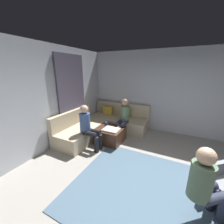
{
  "coord_description": "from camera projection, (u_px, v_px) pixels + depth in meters",
  "views": [
    {
      "loc": [
        0.15,
        -1.93,
        2.06
      ],
      "look_at": [
        -1.63,
        1.63,
        0.85
      ],
      "focal_mm": 22.27,
      "sensor_mm": 36.0,
      "label": 1
    }
  ],
  "objects": [
    {
      "name": "ground_plane",
      "position": [
        155.0,
        201.0,
        2.33
      ],
      "size": [
        6.0,
        6.0,
        0.1
      ],
      "primitive_type": "cube",
      "color": "gray"
    },
    {
      "name": "wall_back",
      "position": [
        176.0,
        93.0,
        4.44
      ],
      "size": [
        6.0,
        0.12,
        2.7
      ],
      "primitive_type": "cube",
      "color": "silver",
      "rests_on": "ground_plane"
    },
    {
      "name": "wall_left",
      "position": [
        29.0,
        102.0,
        3.18
      ],
      "size": [
        0.12,
        6.0,
        2.7
      ],
      "primitive_type": "cube",
      "color": "silver",
      "rests_on": "ground_plane"
    },
    {
      "name": "curtain_panel",
      "position": [
        72.0,
        97.0,
        4.28
      ],
      "size": [
        0.06,
        1.1,
        2.5
      ],
      "primitive_type": "cube",
      "color": "#595166",
      "rests_on": "ground_plane"
    },
    {
      "name": "area_rug",
      "position": [
        145.0,
        190.0,
        2.49
      ],
      "size": [
        2.6,
        2.2,
        0.01
      ],
      "primitive_type": "cube",
      "color": "slate",
      "rests_on": "ground_plane"
    },
    {
      "name": "sectional_couch",
      "position": [
        103.0,
        124.0,
        4.73
      ],
      "size": [
        2.1,
        2.55,
        0.87
      ],
      "color": "#C6B593",
      "rests_on": "ground_plane"
    },
    {
      "name": "ottoman",
      "position": [
        110.0,
        135.0,
        4.14
      ],
      "size": [
        0.76,
        0.76,
        0.42
      ],
      "primitive_type": "cube",
      "color": "#4C2D1E",
      "rests_on": "ground_plane"
    },
    {
      "name": "folded_blanket",
      "position": [
        111.0,
        130.0,
        3.93
      ],
      "size": [
        0.44,
        0.36,
        0.04
      ],
      "primitive_type": "cube",
      "color": "white",
      "rests_on": "ottoman"
    },
    {
      "name": "coffee_mug",
      "position": [
        106.0,
        123.0,
        4.32
      ],
      "size": [
        0.08,
        0.08,
        0.1
      ],
      "primitive_type": "cylinder",
      "color": "#334C72",
      "rests_on": "ottoman"
    },
    {
      "name": "game_remote",
      "position": [
        119.0,
        126.0,
        4.19
      ],
      "size": [
        0.05,
        0.15,
        0.02
      ],
      "primitive_type": "cube",
      "color": "white",
      "rests_on": "ottoman"
    },
    {
      "name": "person_on_couch_back",
      "position": [
        124.0,
        116.0,
        4.37
      ],
      "size": [
        0.3,
        0.6,
        1.2
      ],
      "rotation": [
        0.0,
        0.0,
        3.14
      ],
      "color": "#2D3347",
      "rests_on": "ground_plane"
    },
    {
      "name": "person_on_couch_side",
      "position": [
        88.0,
        125.0,
        3.66
      ],
      "size": [
        0.6,
        0.3,
        1.2
      ],
      "rotation": [
        0.0,
        0.0,
        -1.57
      ],
      "color": "black",
      "rests_on": "ground_plane"
    },
    {
      "name": "person_on_armchair",
      "position": [
        206.0,
        184.0,
        1.81
      ],
      "size": [
        0.56,
        0.53,
        1.18
      ],
      "rotation": [
        0.0,
        0.0,
        5.42
      ],
      "color": "#2D3347",
      "rests_on": "ground_plane"
    }
  ]
}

